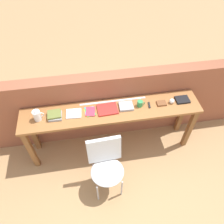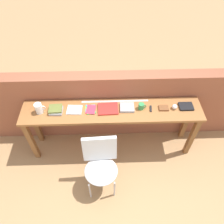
{
  "view_description": "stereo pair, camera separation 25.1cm",
  "coord_description": "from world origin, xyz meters",
  "px_view_note": "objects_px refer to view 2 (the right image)",
  "views": [
    {
      "loc": [
        -0.31,
        -1.67,
        3.11
      ],
      "look_at": [
        0.0,
        0.25,
        0.9
      ],
      "focal_mm": 35.0,
      "sensor_mm": 36.0,
      "label": 1
    },
    {
      "loc": [
        -0.06,
        -1.7,
        3.11
      ],
      "look_at": [
        0.0,
        0.25,
        0.9
      ],
      "focal_mm": 35.0,
      "sensor_mm": 36.0,
      "label": 2
    }
  ],
  "objects_px": {
    "sports_ball_small": "(175,107)",
    "book_repair_rightmost": "(186,106)",
    "pitcher_white": "(39,108)",
    "multitool_folded": "(151,109)",
    "leather_journal_brown": "(164,108)",
    "chair_white_moulded": "(101,163)",
    "magazine_cycling": "(74,110)",
    "mug": "(141,106)",
    "book_stack_leftmost": "(56,110)",
    "pamphlet_pile_colourful": "(90,109)",
    "book_open_centre": "(108,109)"
  },
  "relations": [
    {
      "from": "chair_white_moulded",
      "to": "pamphlet_pile_colourful",
      "type": "relative_size",
      "value": 4.8
    },
    {
      "from": "chair_white_moulded",
      "to": "book_stack_leftmost",
      "type": "bearing_deg",
      "value": 133.97
    },
    {
      "from": "chair_white_moulded",
      "to": "leather_journal_brown",
      "type": "relative_size",
      "value": 6.86
    },
    {
      "from": "chair_white_moulded",
      "to": "sports_ball_small",
      "type": "height_order",
      "value": "sports_ball_small"
    },
    {
      "from": "book_stack_leftmost",
      "to": "pamphlet_pile_colourful",
      "type": "xyz_separation_m",
      "value": [
        0.46,
        0.01,
        -0.02
      ]
    },
    {
      "from": "magazine_cycling",
      "to": "multitool_folded",
      "type": "relative_size",
      "value": 1.84
    },
    {
      "from": "mug",
      "to": "book_repair_rightmost",
      "type": "distance_m",
      "value": 0.63
    },
    {
      "from": "chair_white_moulded",
      "to": "magazine_cycling",
      "type": "distance_m",
      "value": 0.8
    },
    {
      "from": "sports_ball_small",
      "to": "book_repair_rightmost",
      "type": "distance_m",
      "value": 0.17
    },
    {
      "from": "mug",
      "to": "multitool_folded",
      "type": "bearing_deg",
      "value": -6.28
    },
    {
      "from": "book_stack_leftmost",
      "to": "magazine_cycling",
      "type": "relative_size",
      "value": 0.93
    },
    {
      "from": "multitool_folded",
      "to": "sports_ball_small",
      "type": "height_order",
      "value": "sports_ball_small"
    },
    {
      "from": "multitool_folded",
      "to": "chair_white_moulded",
      "type": "bearing_deg",
      "value": -138.76
    },
    {
      "from": "book_stack_leftmost",
      "to": "pamphlet_pile_colourful",
      "type": "height_order",
      "value": "book_stack_leftmost"
    },
    {
      "from": "book_stack_leftmost",
      "to": "multitool_folded",
      "type": "xyz_separation_m",
      "value": [
        1.3,
        0.0,
        -0.02
      ]
    },
    {
      "from": "chair_white_moulded",
      "to": "magazine_cycling",
      "type": "relative_size",
      "value": 4.42
    },
    {
      "from": "chair_white_moulded",
      "to": "book_repair_rightmost",
      "type": "bearing_deg",
      "value": 28.09
    },
    {
      "from": "pitcher_white",
      "to": "sports_ball_small",
      "type": "height_order",
      "value": "pitcher_white"
    },
    {
      "from": "magazine_cycling",
      "to": "pamphlet_pile_colourful",
      "type": "bearing_deg",
      "value": 4.72
    },
    {
      "from": "mug",
      "to": "book_repair_rightmost",
      "type": "relative_size",
      "value": 0.57
    },
    {
      "from": "pamphlet_pile_colourful",
      "to": "book_repair_rightmost",
      "type": "bearing_deg",
      "value": 0.36
    },
    {
      "from": "pamphlet_pile_colourful",
      "to": "book_repair_rightmost",
      "type": "height_order",
      "value": "book_repair_rightmost"
    },
    {
      "from": "mug",
      "to": "book_repair_rightmost",
      "type": "bearing_deg",
      "value": 0.73
    },
    {
      "from": "book_repair_rightmost",
      "to": "mug",
      "type": "bearing_deg",
      "value": -179.08
    },
    {
      "from": "leather_journal_brown",
      "to": "sports_ball_small",
      "type": "relative_size",
      "value": 1.81
    },
    {
      "from": "sports_ball_small",
      "to": "book_repair_rightmost",
      "type": "height_order",
      "value": "sports_ball_small"
    },
    {
      "from": "magazine_cycling",
      "to": "multitool_folded",
      "type": "bearing_deg",
      "value": 2.87
    },
    {
      "from": "pitcher_white",
      "to": "mug",
      "type": "height_order",
      "value": "pitcher_white"
    },
    {
      "from": "magazine_cycling",
      "to": "mug",
      "type": "bearing_deg",
      "value": 3.7
    },
    {
      "from": "leather_journal_brown",
      "to": "chair_white_moulded",
      "type": "bearing_deg",
      "value": -143.9
    },
    {
      "from": "mug",
      "to": "leather_journal_brown",
      "type": "relative_size",
      "value": 0.85
    },
    {
      "from": "magazine_cycling",
      "to": "book_stack_leftmost",
      "type": "bearing_deg",
      "value": -174.37
    },
    {
      "from": "mug",
      "to": "sports_ball_small",
      "type": "relative_size",
      "value": 1.53
    },
    {
      "from": "chair_white_moulded",
      "to": "book_open_centre",
      "type": "xyz_separation_m",
      "value": [
        0.12,
        0.63,
        0.36
      ]
    },
    {
      "from": "pitcher_white",
      "to": "magazine_cycling",
      "type": "bearing_deg",
      "value": 1.99
    },
    {
      "from": "book_open_centre",
      "to": "mug",
      "type": "relative_size",
      "value": 2.5
    },
    {
      "from": "sports_ball_small",
      "to": "mug",
      "type": "bearing_deg",
      "value": 178.16
    },
    {
      "from": "book_stack_leftmost",
      "to": "book_repair_rightmost",
      "type": "height_order",
      "value": "book_stack_leftmost"
    },
    {
      "from": "book_stack_leftmost",
      "to": "mug",
      "type": "relative_size",
      "value": 1.71
    },
    {
      "from": "leather_journal_brown",
      "to": "mug",
      "type": "bearing_deg",
      "value": 178.9
    },
    {
      "from": "leather_journal_brown",
      "to": "book_repair_rightmost",
      "type": "height_order",
      "value": "book_repair_rightmost"
    },
    {
      "from": "pitcher_white",
      "to": "book_repair_rightmost",
      "type": "bearing_deg",
      "value": 0.84
    },
    {
      "from": "book_stack_leftmost",
      "to": "pamphlet_pile_colourful",
      "type": "distance_m",
      "value": 0.47
    },
    {
      "from": "chair_white_moulded",
      "to": "pitcher_white",
      "type": "distance_m",
      "value": 1.1
    },
    {
      "from": "book_open_centre",
      "to": "mug",
      "type": "bearing_deg",
      "value": -2.42
    },
    {
      "from": "sports_ball_small",
      "to": "book_repair_rightmost",
      "type": "relative_size",
      "value": 0.38
    },
    {
      "from": "pamphlet_pile_colourful",
      "to": "leather_journal_brown",
      "type": "bearing_deg",
      "value": -0.64
    },
    {
      "from": "chair_white_moulded",
      "to": "book_open_centre",
      "type": "relative_size",
      "value": 3.24
    },
    {
      "from": "multitool_folded",
      "to": "pitcher_white",
      "type": "bearing_deg",
      "value": -179.74
    },
    {
      "from": "pamphlet_pile_colourful",
      "to": "multitool_folded",
      "type": "height_order",
      "value": "multitool_folded"
    }
  ]
}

